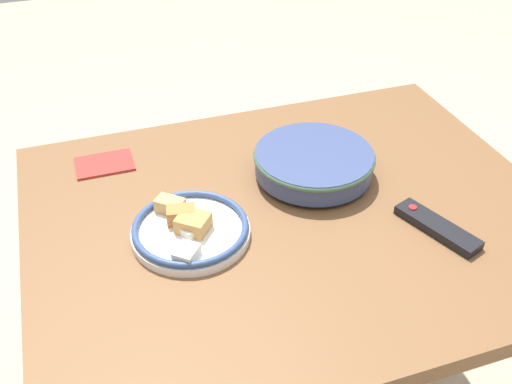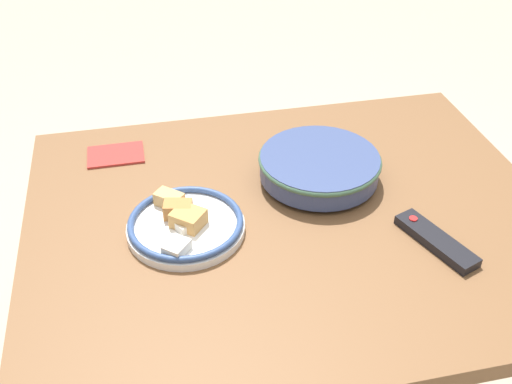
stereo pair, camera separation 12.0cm
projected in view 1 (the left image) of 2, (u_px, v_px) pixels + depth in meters
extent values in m
cube|color=brown|center=(294.00, 218.00, 1.33)|extent=(1.15, 0.92, 0.04)
cylinder|color=brown|center=(388.00, 207.00, 1.99)|extent=(0.06, 0.06, 0.73)
cylinder|color=brown|center=(76.00, 276.00, 1.73)|extent=(0.06, 0.06, 0.73)
cylinder|color=#384775|center=(313.00, 174.00, 1.42)|extent=(0.12, 0.12, 0.01)
cylinder|color=#384775|center=(314.00, 162.00, 1.40)|extent=(0.28, 0.28, 0.05)
cylinder|color=#9E4C1E|center=(314.00, 163.00, 1.40)|extent=(0.25, 0.25, 0.05)
torus|color=#42664C|center=(314.00, 155.00, 1.39)|extent=(0.28, 0.28, 0.01)
cylinder|color=white|center=(191.00, 233.00, 1.24)|extent=(0.25, 0.25, 0.02)
torus|color=#334C7F|center=(190.00, 227.00, 1.24)|extent=(0.24, 0.24, 0.01)
cube|color=#B2753D|center=(181.00, 215.00, 1.25)|extent=(0.07, 0.05, 0.03)
cube|color=tan|center=(193.00, 223.00, 1.23)|extent=(0.08, 0.08, 0.03)
cube|color=silver|center=(187.00, 253.00, 1.16)|extent=(0.06, 0.06, 0.02)
cube|color=silver|center=(193.00, 230.00, 1.22)|extent=(0.05, 0.05, 0.02)
cube|color=tan|center=(170.00, 205.00, 1.28)|extent=(0.07, 0.07, 0.03)
cube|color=black|center=(437.00, 227.00, 1.26)|extent=(0.11, 0.20, 0.02)
cylinder|color=red|center=(413.00, 207.00, 1.29)|extent=(0.02, 0.02, 0.00)
cube|color=#B2332D|center=(104.00, 164.00, 1.46)|extent=(0.14, 0.10, 0.01)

